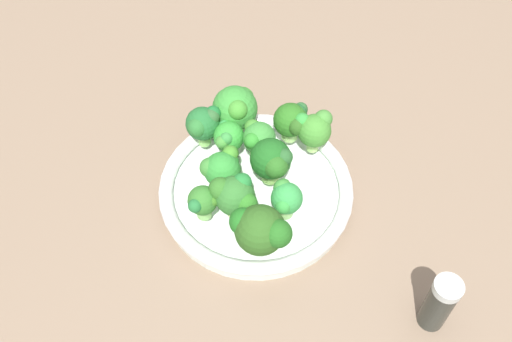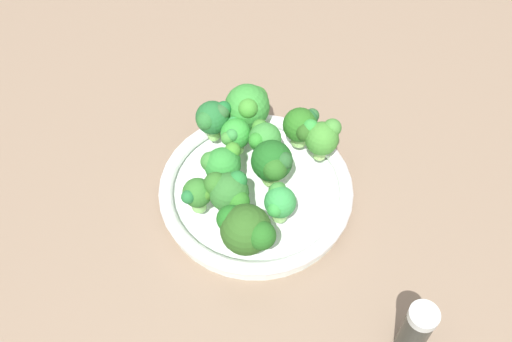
{
  "view_description": "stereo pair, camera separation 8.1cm",
  "coord_description": "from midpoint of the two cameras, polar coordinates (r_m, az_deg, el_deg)",
  "views": [
    {
      "loc": [
        49.86,
        4.39,
        71.8
      ],
      "look_at": [
        1.23,
        -1.88,
        6.63
      ],
      "focal_mm": 41.28,
      "sensor_mm": 36.0,
      "label": 1
    },
    {
      "loc": [
        48.15,
        12.36,
        71.8
      ],
      "look_at": [
        1.23,
        -1.88,
        6.63
      ],
      "focal_mm": 41.28,
      "sensor_mm": 36.0,
      "label": 2
    }
  ],
  "objects": [
    {
      "name": "ground_plane",
      "position": [
        0.88,
        -1.32,
        -2.74
      ],
      "size": [
        130.0,
        130.0,
        2.5
      ],
      "primitive_type": "cube",
      "color": "#7E6954"
    },
    {
      "name": "bowl",
      "position": [
        0.85,
        -2.73,
        -2.11
      ],
      "size": [
        28.07,
        28.07,
        3.63
      ],
      "color": "white",
      "rests_on": "ground_plane"
    },
    {
      "name": "broccoli_floret_0",
      "position": [
        0.81,
        -6.2,
        0.02
      ],
      "size": [
        5.51,
        5.68,
        6.08
      ],
      "color": "#82C769",
      "rests_on": "bowl"
    },
    {
      "name": "broccoli_floret_1",
      "position": [
        0.8,
        -1.23,
        0.73
      ],
      "size": [
        6.09,
        5.81,
        7.41
      ],
      "color": "#84BE58",
      "rests_on": "bowl"
    },
    {
      "name": "broccoli_floret_2",
      "position": [
        0.88,
        -4.63,
        5.95
      ],
      "size": [
        6.85,
        6.77,
        7.55
      ],
      "color": "#84CE66",
      "rests_on": "bowl"
    },
    {
      "name": "broccoli_floret_3",
      "position": [
        0.85,
        2.96,
        3.91
      ],
      "size": [
        5.09,
        5.51,
        6.61
      ],
      "color": "#9DD16C",
      "rests_on": "bowl"
    },
    {
      "name": "broccoli_floret_4",
      "position": [
        0.74,
        -2.86,
        -5.93
      ],
      "size": [
        6.57,
        8.15,
        8.2
      ],
      "color": "#83B254",
      "rests_on": "bowl"
    },
    {
      "name": "broccoli_floret_5",
      "position": [
        0.79,
        -8.15,
        -3.18
      ],
      "size": [
        4.49,
        4.24,
        5.56
      ],
      "color": "#89CC68",
      "rests_on": "bowl"
    },
    {
      "name": "broccoli_floret_6",
      "position": [
        0.78,
        -5.08,
        -2.58
      ],
      "size": [
        5.46,
        6.74,
        6.77
      ],
      "color": "#9ECA62",
      "rests_on": "bowl"
    },
    {
      "name": "broccoli_floret_7",
      "position": [
        0.86,
        -7.85,
        4.4
      ],
      "size": [
        5.26,
        5.06,
        6.76
      ],
      "color": "#87CF63",
      "rests_on": "bowl"
    },
    {
      "name": "broccoli_floret_8",
      "position": [
        0.84,
        -2.57,
        2.92
      ],
      "size": [
        5.06,
        4.73,
        6.64
      ],
      "color": "#94D070",
      "rests_on": "bowl"
    },
    {
      "name": "broccoli_floret_9",
      "position": [
        0.78,
        -0.07,
        -2.81
      ],
      "size": [
        5.2,
        4.32,
        5.87
      ],
      "color": "#90CE6F",
      "rests_on": "bowl"
    },
    {
      "name": "broccoli_floret_10",
      "position": [
        0.85,
        -5.48,
        3.09
      ],
      "size": [
        5.34,
        4.46,
        5.89
      ],
      "color": "#87C360",
      "rests_on": "bowl"
    },
    {
      "name": "broccoli_floret_11",
      "position": [
        0.86,
        0.84,
        4.77
      ],
      "size": [
        5.91,
        5.11,
        6.33
      ],
      "color": "#A0D775",
      "rests_on": "bowl"
    },
    {
      "name": "pepper_shaker",
      "position": [
        0.75,
        14.35,
        -12.54
      ],
      "size": [
        3.57,
        3.57,
        9.78
      ],
      "color": "#2C2F29",
      "rests_on": "ground_plane"
    }
  ]
}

